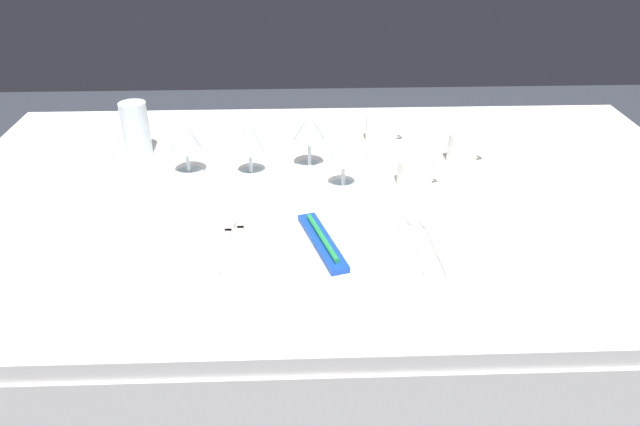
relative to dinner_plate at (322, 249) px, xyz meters
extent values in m
plane|color=#383D47|center=(0.04, 0.26, -0.75)|extent=(6.00, 6.00, 0.00)
cube|color=white|center=(0.04, 0.26, -0.03)|extent=(1.80, 1.10, 0.04)
cube|color=white|center=(0.04, -0.29, -0.14)|extent=(1.80, 0.01, 0.18)
cube|color=white|center=(0.04, 0.81, -0.14)|extent=(1.80, 0.01, 0.18)
cylinder|color=brown|center=(-0.76, 0.71, -0.40)|extent=(0.07, 0.07, 0.70)
cylinder|color=brown|center=(0.84, 0.71, -0.40)|extent=(0.07, 0.07, 0.70)
cylinder|color=white|center=(0.00, 0.00, 0.00)|extent=(0.27, 0.27, 0.02)
cube|color=blue|center=(0.00, 0.00, 0.02)|extent=(0.09, 0.21, 0.01)
cylinder|color=green|center=(0.00, 0.00, 0.03)|extent=(0.06, 0.17, 0.01)
cube|color=beige|center=(-0.17, 0.01, -0.01)|extent=(0.01, 0.18, 0.00)
cube|color=beige|center=(-0.17, 0.11, -0.01)|extent=(0.02, 0.04, 0.00)
cube|color=beige|center=(-0.19, 0.00, -0.01)|extent=(0.02, 0.18, 0.00)
cube|color=beige|center=(-0.19, 0.10, -0.01)|extent=(0.02, 0.04, 0.00)
cube|color=beige|center=(0.17, 0.00, -0.01)|extent=(0.02, 0.18, 0.00)
cube|color=beige|center=(0.17, 0.10, -0.01)|extent=(0.02, 0.06, 0.00)
cube|color=beige|center=(0.19, 0.01, -0.01)|extent=(0.02, 0.19, 0.00)
ellipsoid|color=beige|center=(0.20, 0.11, -0.01)|extent=(0.03, 0.04, 0.01)
cube|color=beige|center=(0.23, 0.00, -0.01)|extent=(0.02, 0.18, 0.00)
ellipsoid|color=beige|center=(0.22, 0.10, -0.01)|extent=(0.03, 0.04, 0.01)
cylinder|color=white|center=(0.22, 0.27, 0.00)|extent=(0.12, 0.12, 0.01)
cylinder|color=white|center=(0.22, 0.27, 0.03)|extent=(0.08, 0.08, 0.06)
torus|color=white|center=(0.26, 0.27, 0.03)|extent=(0.04, 0.01, 0.04)
cylinder|color=white|center=(0.18, 0.53, 0.00)|extent=(0.13, 0.13, 0.01)
cylinder|color=white|center=(0.18, 0.53, 0.04)|extent=(0.08, 0.08, 0.07)
torus|color=white|center=(0.22, 0.53, 0.04)|extent=(0.05, 0.01, 0.05)
cylinder|color=white|center=(0.36, 0.39, 0.00)|extent=(0.12, 0.12, 0.01)
cylinder|color=white|center=(0.36, 0.39, 0.04)|extent=(0.07, 0.07, 0.07)
torus|color=white|center=(0.40, 0.39, 0.04)|extent=(0.05, 0.01, 0.05)
cylinder|color=silver|center=(-0.02, 0.39, -0.01)|extent=(0.07, 0.07, 0.01)
cylinder|color=silver|center=(-0.02, 0.39, 0.03)|extent=(0.01, 0.01, 0.07)
cone|color=silver|center=(-0.02, 0.39, 0.10)|extent=(0.08, 0.08, 0.07)
cylinder|color=silver|center=(-0.31, 0.36, -0.01)|extent=(0.06, 0.06, 0.01)
cylinder|color=silver|center=(-0.31, 0.36, 0.03)|extent=(0.01, 0.01, 0.06)
cone|color=silver|center=(-0.31, 0.36, 0.09)|extent=(0.08, 0.08, 0.07)
cylinder|color=silver|center=(0.06, 0.27, -0.01)|extent=(0.07, 0.07, 0.01)
cylinder|color=silver|center=(0.06, 0.27, 0.03)|extent=(0.01, 0.01, 0.06)
cone|color=silver|center=(0.06, 0.27, 0.09)|extent=(0.07, 0.07, 0.07)
cylinder|color=silver|center=(-0.16, 0.35, -0.01)|extent=(0.07, 0.07, 0.01)
cylinder|color=silver|center=(-0.16, 0.35, 0.02)|extent=(0.01, 0.01, 0.06)
cone|color=silver|center=(-0.16, 0.35, 0.09)|extent=(0.07, 0.07, 0.08)
cylinder|color=silver|center=(-0.46, 0.48, 0.06)|extent=(0.07, 0.07, 0.14)
cylinder|color=#C68C1E|center=(-0.46, 0.48, 0.02)|extent=(0.06, 0.06, 0.05)
camera|label=1|loc=(-0.04, -0.99, 0.64)|focal=34.40mm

